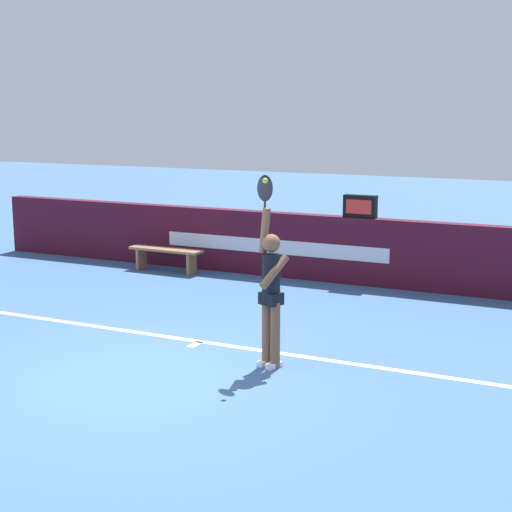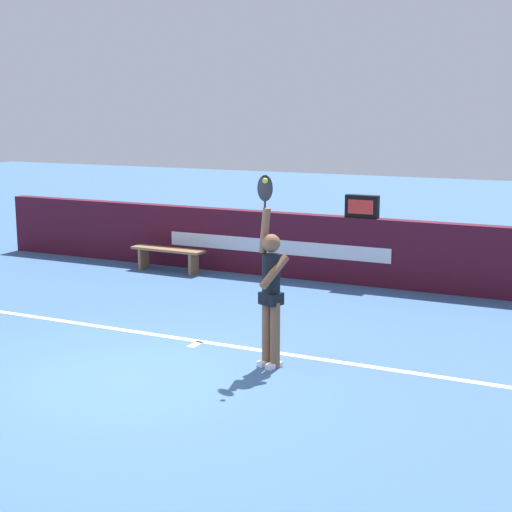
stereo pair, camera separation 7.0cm
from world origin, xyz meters
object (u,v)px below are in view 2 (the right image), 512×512
object	(u,v)px
tennis_player	(271,288)
tennis_ball	(265,181)
courtside_bench_near	(168,254)
speed_display	(362,206)

from	to	relation	value
tennis_player	tennis_ball	size ratio (longest dim) A/B	36.92
tennis_player	courtside_bench_near	distance (m)	6.48
tennis_player	tennis_ball	world-z (taller)	tennis_player
speed_display	tennis_player	world-z (taller)	tennis_player
tennis_ball	tennis_player	bearing A→B (deg)	84.30
tennis_player	tennis_ball	xyz separation A→B (m)	(-0.01, -0.14, 1.41)
tennis_player	speed_display	bearing A→B (deg)	95.65
tennis_player	courtside_bench_near	xyz separation A→B (m)	(-4.50, 4.61, -0.68)
tennis_ball	courtside_bench_near	xyz separation A→B (m)	(-4.49, 4.75, -2.09)
tennis_ball	courtside_bench_near	world-z (taller)	tennis_ball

